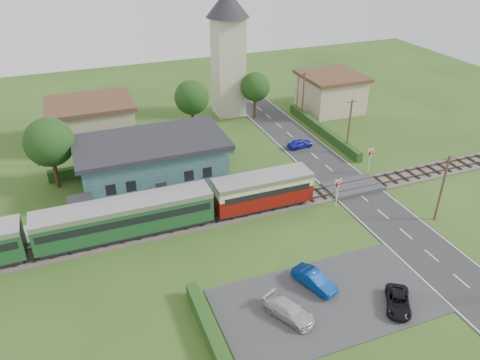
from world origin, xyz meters
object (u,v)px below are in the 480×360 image
object	(u,v)px
crossing_signal_near	(338,188)
crossing_signal_far	(370,157)
car_on_road	(300,143)
train	(89,224)
house_west	(92,121)
pedestrian_far	(123,211)
car_park_blue	(314,280)
church_tower	(228,45)
station_building	(152,162)
pedestrian_near	(231,191)
house_east	(331,92)
car_park_silver	(289,310)
equipment_hut	(82,211)
car_park_dark	(398,301)

from	to	relation	value
crossing_signal_near	crossing_signal_far	world-z (taller)	same
crossing_signal_far	car_on_road	size ratio (longest dim) A/B	0.99
train	crossing_signal_far	xyz separation A→B (m)	(31.18, 2.39, -0.04)
train	house_west	bearing A→B (deg)	83.60
crossing_signal_near	pedestrian_far	xyz separation A→B (m)	(-20.74, 4.82, -0.79)
crossing_signal_near	crossing_signal_far	size ratio (longest dim) A/B	1.00
house_west	car_park_blue	bearing A→B (deg)	-69.09
train	crossing_signal_near	bearing A→B (deg)	-5.73
church_tower	crossing_signal_near	size ratio (longest dim) A/B	5.37
station_building	train	distance (m)	11.78
house_west	pedestrian_near	distance (m)	23.75
house_east	pedestrian_near	distance (m)	30.42
train	pedestrian_near	distance (m)	14.59
house_east	car_on_road	size ratio (longest dim) A/B	2.67
house_west	car_park_silver	bearing A→B (deg)	-74.92
pedestrian_near	pedestrian_far	xyz separation A→B (m)	(-11.11, -0.02, 0.15)
equipment_hut	pedestrian_near	xyz separation A→B (m)	(14.77, -0.77, -0.54)
house_east	car_park_blue	world-z (taller)	house_east
train	car_on_road	size ratio (longest dim) A/B	13.11
pedestrian_near	crossing_signal_far	bearing A→B (deg)	172.52
station_building	crossing_signal_near	xyz separation A→B (m)	(16.40, -11.40, -0.55)
house_east	car_park_dark	distance (m)	42.04
train	house_west	world-z (taller)	house_west
car_on_road	pedestrian_far	size ratio (longest dim) A/B	1.82
equipment_hut	house_west	world-z (taller)	house_west
car_on_road	car_park_blue	size ratio (longest dim) A/B	0.84
house_east	equipment_hut	bearing A→B (deg)	-153.68
train	house_east	xyz separation A→B (m)	(37.58, 22.00, 0.62)
crossing_signal_near	church_tower	bearing A→B (deg)	92.82
car_on_road	pedestrian_near	bearing A→B (deg)	120.51
train	equipment_hut	bearing A→B (deg)	97.44
car_on_road	pedestrian_far	bearing A→B (deg)	105.95
house_west	car_park_dark	bearing A→B (deg)	-65.19
house_east	church_tower	bearing A→B (deg)	165.07
equipment_hut	pedestrian_far	distance (m)	3.76
train	car_park_dark	xyz separation A→B (m)	(20.84, -16.50, -1.58)
train	crossing_signal_near	distance (m)	24.10
car_park_dark	pedestrian_far	xyz separation A→B (m)	(-17.60, 18.91, 0.76)
church_tower	pedestrian_far	bearing A→B (deg)	-129.35
equipment_hut	car_on_road	size ratio (longest dim) A/B	0.77
station_building	car_park_silver	xyz separation A→B (m)	(5.08, -23.42, -2.01)
station_building	crossing_signal_near	distance (m)	19.98
station_building	train	world-z (taller)	station_building
equipment_hut	car_park_blue	distance (m)	22.54
crossing_signal_far	house_west	bearing A→B (deg)	144.23
house_west	crossing_signal_far	size ratio (longest dim) A/B	3.30
car_park_dark	car_on_road	bearing A→B (deg)	110.96
equipment_hut	car_park_dark	distance (m)	29.01
crossing_signal_far	car_park_silver	xyz separation A→B (m)	(-18.52, -16.81, -1.46)
car_on_road	pedestrian_far	world-z (taller)	pedestrian_far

